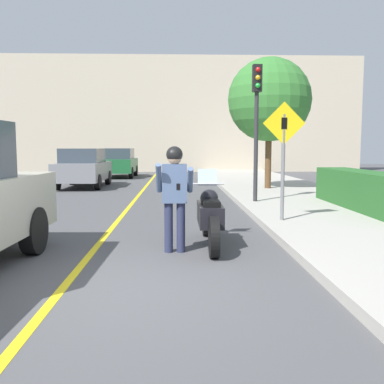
{
  "coord_description": "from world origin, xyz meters",
  "views": [
    {
      "loc": [
        0.8,
        -5.08,
        1.71
      ],
      "look_at": [
        1.06,
        2.47,
        0.92
      ],
      "focal_mm": 40.0,
      "sensor_mm": 36.0,
      "label": 1
    }
  ],
  "objects_px": {
    "motorcycle": "(210,216)",
    "parked_car_green": "(119,163)",
    "traffic_light": "(257,108)",
    "crossing_sign": "(283,150)",
    "person_biker": "(175,188)",
    "street_tree": "(269,100)",
    "parked_car_grey": "(84,168)"
  },
  "relations": [
    {
      "from": "motorcycle",
      "to": "parked_car_green",
      "type": "xyz_separation_m",
      "value": [
        -3.97,
        17.73,
        0.34
      ]
    },
    {
      "from": "traffic_light",
      "to": "crossing_sign",
      "type": "bearing_deg",
      "value": -90.3
    },
    {
      "from": "person_biker",
      "to": "parked_car_green",
      "type": "height_order",
      "value": "person_biker"
    },
    {
      "from": "street_tree",
      "to": "parked_car_green",
      "type": "distance_m",
      "value": 11.38
    },
    {
      "from": "traffic_light",
      "to": "parked_car_green",
      "type": "distance_m",
      "value": 14.09
    },
    {
      "from": "parked_car_green",
      "to": "person_biker",
      "type": "bearing_deg",
      "value": -79.54
    },
    {
      "from": "street_tree",
      "to": "traffic_light",
      "type": "bearing_deg",
      "value": -106.76
    },
    {
      "from": "traffic_light",
      "to": "street_tree",
      "type": "bearing_deg",
      "value": 73.24
    },
    {
      "from": "person_biker",
      "to": "parked_car_grey",
      "type": "xyz_separation_m",
      "value": [
        -4.03,
        11.81,
        -0.21
      ]
    },
    {
      "from": "person_biker",
      "to": "traffic_light",
      "type": "relative_size",
      "value": 0.44
    },
    {
      "from": "crossing_sign",
      "to": "parked_car_grey",
      "type": "height_order",
      "value": "crossing_sign"
    },
    {
      "from": "traffic_light",
      "to": "person_biker",
      "type": "bearing_deg",
      "value": -113.04
    },
    {
      "from": "traffic_light",
      "to": "parked_car_green",
      "type": "relative_size",
      "value": 0.93
    },
    {
      "from": "parked_car_grey",
      "to": "parked_car_green",
      "type": "xyz_separation_m",
      "value": [
        0.67,
        6.39,
        0.0
      ]
    },
    {
      "from": "motorcycle",
      "to": "crossing_sign",
      "type": "xyz_separation_m",
      "value": [
        1.7,
        1.71,
        1.16
      ]
    },
    {
      "from": "motorcycle",
      "to": "parked_car_grey",
      "type": "height_order",
      "value": "parked_car_grey"
    },
    {
      "from": "traffic_light",
      "to": "parked_car_grey",
      "type": "bearing_deg",
      "value": 135.01
    },
    {
      "from": "person_biker",
      "to": "crossing_sign",
      "type": "xyz_separation_m",
      "value": [
        2.31,
        2.19,
        0.61
      ]
    },
    {
      "from": "person_biker",
      "to": "traffic_light",
      "type": "height_order",
      "value": "traffic_light"
    },
    {
      "from": "person_biker",
      "to": "traffic_light",
      "type": "bearing_deg",
      "value": 66.96
    },
    {
      "from": "traffic_light",
      "to": "parked_car_green",
      "type": "bearing_deg",
      "value": 114.05
    },
    {
      "from": "crossing_sign",
      "to": "motorcycle",
      "type": "bearing_deg",
      "value": -134.76
    },
    {
      "from": "street_tree",
      "to": "parked_car_grey",
      "type": "bearing_deg",
      "value": 163.51
    },
    {
      "from": "parked_car_grey",
      "to": "motorcycle",
      "type": "bearing_deg",
      "value": -67.75
    },
    {
      "from": "crossing_sign",
      "to": "traffic_light",
      "type": "xyz_separation_m",
      "value": [
        0.02,
        3.28,
        1.19
      ]
    },
    {
      "from": "street_tree",
      "to": "parked_car_grey",
      "type": "relative_size",
      "value": 1.18
    },
    {
      "from": "person_biker",
      "to": "crossing_sign",
      "type": "relative_size",
      "value": 0.69
    },
    {
      "from": "parked_car_green",
      "to": "street_tree",
      "type": "bearing_deg",
      "value": -51.29
    },
    {
      "from": "motorcycle",
      "to": "parked_car_green",
      "type": "distance_m",
      "value": 18.17
    },
    {
      "from": "traffic_light",
      "to": "parked_car_green",
      "type": "xyz_separation_m",
      "value": [
        -5.68,
        12.74,
        -2.0
      ]
    },
    {
      "from": "person_biker",
      "to": "parked_car_grey",
      "type": "height_order",
      "value": "person_biker"
    },
    {
      "from": "motorcycle",
      "to": "person_biker",
      "type": "xyz_separation_m",
      "value": [
        -0.61,
        -0.48,
        0.55
      ]
    }
  ]
}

